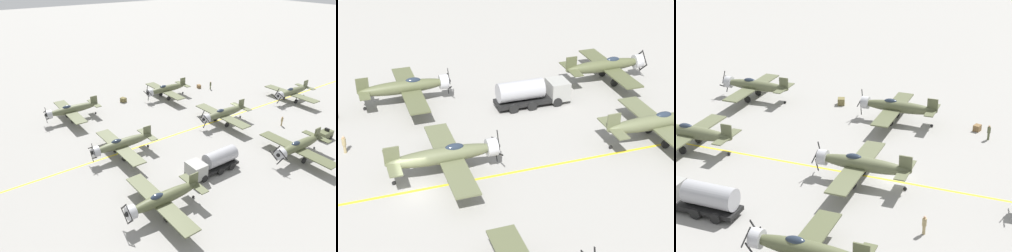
% 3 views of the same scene
% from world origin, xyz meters
% --- Properties ---
extents(ground_plane, '(400.00, 400.00, 0.00)m').
position_xyz_m(ground_plane, '(0.00, 0.00, 0.00)').
color(ground_plane, gray).
extents(taxiway_stripe, '(0.30, 160.00, 0.01)m').
position_xyz_m(taxiway_stripe, '(0.00, 0.00, 0.00)').
color(taxiway_stripe, yellow).
rests_on(taxiway_stripe, ground).
extents(airplane_mid_right, '(12.00, 9.98, 3.77)m').
position_xyz_m(airplane_mid_right, '(14.86, 4.16, 2.01)').
color(airplane_mid_right, '#555A3C').
rests_on(airplane_mid_right, ground).
extents(airplane_near_center, '(12.00, 9.98, 3.69)m').
position_xyz_m(airplane_near_center, '(-1.62, -16.32, 2.01)').
color(airplane_near_center, '#5D6244').
rests_on(airplane_near_center, ground).
extents(airplane_far_center, '(12.00, 9.98, 3.65)m').
position_xyz_m(airplane_far_center, '(-0.85, 23.09, 2.01)').
color(airplane_far_center, '#5B6041').
rests_on(airplane_far_center, ground).
extents(airplane_mid_left, '(12.00, 9.98, 3.65)m').
position_xyz_m(airplane_mid_left, '(-16.26, 2.30, 2.01)').
color(airplane_mid_left, '#515638').
rests_on(airplane_mid_left, ground).
extents(airplane_mid_center, '(12.00, 9.98, 3.68)m').
position_xyz_m(airplane_mid_center, '(-1.42, 3.08, 2.01)').
color(airplane_mid_center, '#5B6041').
rests_on(airplane_mid_center, ground).
extents(airplane_far_right, '(12.00, 9.98, 3.65)m').
position_xyz_m(airplane_far_right, '(15.75, 24.57, 2.01)').
color(airplane_far_right, '#5B6041').
rests_on(airplane_far_right, ground).
extents(airplane_far_left, '(12.00, 9.98, 3.65)m').
position_xyz_m(airplane_far_left, '(-14.75, 25.23, 2.01)').
color(airplane_far_left, '#4F5435').
rests_on(airplane_far_left, ground).
extents(fuel_tanker, '(2.68, 8.00, 2.98)m').
position_xyz_m(fuel_tanker, '(-11.78, 14.90, 1.51)').
color(fuel_tanker, black).
rests_on(fuel_tanker, ground).
extents(tow_tractor, '(1.57, 2.60, 1.79)m').
position_xyz_m(tow_tractor, '(-15.24, -6.72, 0.79)').
color(tow_tractor, '#515638').
rests_on(tow_tractor, ground).
extents(ground_crew_walking, '(0.40, 0.40, 1.81)m').
position_xyz_m(ground_crew_walking, '(13.53, -7.35, 0.99)').
color(ground_crew_walking, '#515638').
rests_on(ground_crew_walking, ground).
extents(ground_crew_inspecting, '(0.38, 0.38, 1.76)m').
position_xyz_m(ground_crew_inspecting, '(-8.06, -4.92, 0.96)').
color(ground_crew_inspecting, tan).
rests_on(ground_crew_inspecting, ground).
extents(supply_crate_by_tanker, '(1.33, 1.21, 0.91)m').
position_xyz_m(supply_crate_by_tanker, '(18.09, 12.73, 0.45)').
color(supply_crate_by_tanker, brown).
rests_on(supply_crate_by_tanker, ground).
extents(supply_crate_mid_lane, '(1.07, 0.97, 0.75)m').
position_xyz_m(supply_crate_mid_lane, '(15.69, -5.75, 0.37)').
color(supply_crate_mid_lane, brown).
rests_on(supply_crate_mid_lane, ground).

